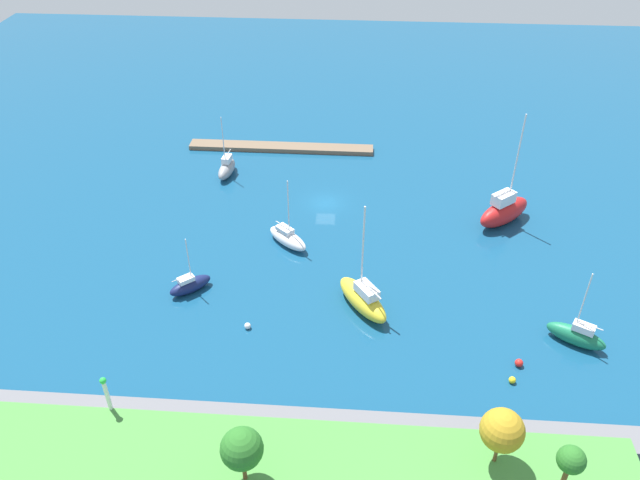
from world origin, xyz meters
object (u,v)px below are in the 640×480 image
at_px(harbor_beacon, 106,391).
at_px(sailboat_red_near_pier, 504,211).
at_px(mooring_buoy_red, 519,363).
at_px(sailboat_green_mid_basin, 576,335).
at_px(mooring_buoy_white, 248,326).
at_px(sailboat_white_far_north, 288,238).
at_px(sailboat_navy_outer_mooring, 190,285).
at_px(park_tree_west, 502,430).
at_px(pier_dock, 281,147).
at_px(sailboat_gray_along_channel, 227,168).
at_px(park_tree_mideast, 571,461).
at_px(mooring_buoy_yellow, 512,380).
at_px(park_tree_center, 242,449).
at_px(sailboat_yellow_by_breakwater, 363,298).

height_order(harbor_beacon, sailboat_red_near_pier, sailboat_red_near_pier).
bearing_deg(mooring_buoy_red, sailboat_green_mid_basin, -150.26).
relative_size(mooring_buoy_white, mooring_buoy_red, 0.84).
height_order(sailboat_green_mid_basin, mooring_buoy_red, sailboat_green_mid_basin).
bearing_deg(sailboat_white_far_north, sailboat_red_near_pier, 56.02).
height_order(sailboat_navy_outer_mooring, sailboat_red_near_pier, sailboat_red_near_pier).
bearing_deg(sailboat_navy_outer_mooring, mooring_buoy_red, -54.97).
bearing_deg(sailboat_red_near_pier, sailboat_navy_outer_mooring, 163.67).
bearing_deg(park_tree_west, pier_dock, -66.26).
relative_size(harbor_beacon, mooring_buoy_white, 5.81).
bearing_deg(sailboat_gray_along_channel, park_tree_mideast, 43.42).
relative_size(sailboat_gray_along_channel, sailboat_white_far_north, 1.01).
distance_m(harbor_beacon, park_tree_mideast, 36.06).
relative_size(sailboat_green_mid_basin, sailboat_gray_along_channel, 0.95).
distance_m(pier_dock, mooring_buoy_yellow, 50.61).
xyz_separation_m(sailboat_navy_outer_mooring, mooring_buoy_yellow, (-31.79, 10.41, -0.52)).
bearing_deg(park_tree_west, park_tree_center, 8.69).
distance_m(harbor_beacon, mooring_buoy_red, 36.45).
relative_size(sailboat_red_near_pier, mooring_buoy_red, 18.76).
relative_size(mooring_buoy_yellow, mooring_buoy_red, 0.84).
bearing_deg(sailboat_navy_outer_mooring, sailboat_green_mid_basin, -48.01).
bearing_deg(pier_dock, harbor_beacon, 80.58).
height_order(sailboat_gray_along_channel, mooring_buoy_white, sailboat_gray_along_channel).
distance_m(harbor_beacon, sailboat_white_far_north, 28.53).
height_order(pier_dock, sailboat_yellow_by_breakwater, sailboat_yellow_by_breakwater).
distance_m(park_tree_mideast, sailboat_red_near_pier, 37.47).
bearing_deg(mooring_buoy_red, sailboat_white_far_north, -36.69).
bearing_deg(sailboat_green_mid_basin, harbor_beacon, 45.37).
height_order(harbor_beacon, sailboat_navy_outer_mooring, sailboat_navy_outer_mooring).
bearing_deg(harbor_beacon, sailboat_gray_along_channel, -92.38).
xyz_separation_m(sailboat_red_near_pier, sailboat_white_far_north, (25.79, 6.39, -0.83)).
bearing_deg(mooring_buoy_red, sailboat_red_near_pier, -95.66).
bearing_deg(sailboat_white_far_north, harbor_beacon, -72.71).
bearing_deg(park_tree_mideast, sailboat_green_mid_basin, -108.39).
relative_size(park_tree_center, sailboat_green_mid_basin, 0.62).
bearing_deg(harbor_beacon, pier_dock, -99.42).
relative_size(park_tree_mideast, sailboat_yellow_by_breakwater, 0.40).
bearing_deg(park_tree_center, sailboat_red_near_pier, -123.83).
xyz_separation_m(park_tree_west, sailboat_white_far_north, (19.34, -28.60, -3.82)).
bearing_deg(sailboat_navy_outer_mooring, harbor_beacon, -139.55).
bearing_deg(harbor_beacon, park_tree_west, 174.92).
height_order(mooring_buoy_white, mooring_buoy_red, mooring_buoy_red).
distance_m(sailboat_navy_outer_mooring, sailboat_white_far_north, 13.05).
bearing_deg(sailboat_green_mid_basin, mooring_buoy_red, 59.24).
relative_size(park_tree_center, sailboat_gray_along_channel, 0.59).
distance_m(sailboat_gray_along_channel, sailboat_white_far_north, 18.65).
height_order(pier_dock, mooring_buoy_red, mooring_buoy_red).
relative_size(sailboat_green_mid_basin, mooring_buoy_white, 13.05).
height_order(park_tree_center, mooring_buoy_yellow, park_tree_center).
bearing_deg(harbor_beacon, sailboat_red_near_pier, -139.50).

